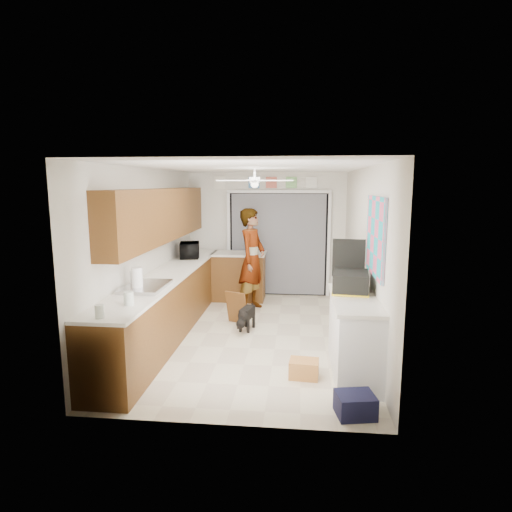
{
  "coord_description": "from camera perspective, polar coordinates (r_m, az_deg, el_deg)",
  "views": [
    {
      "loc": [
        0.67,
        -6.2,
        2.26
      ],
      "look_at": [
        0.0,
        0.4,
        1.15
      ],
      "focal_mm": 30.0,
      "sensor_mm": 36.0,
      "label": 1
    }
  ],
  "objects": [
    {
      "name": "door_trim_left",
      "position": [
        8.84,
        -3.64,
        1.62
      ],
      "size": [
        0.06,
        0.04,
        2.1
      ],
      "primitive_type": "cube",
      "color": "white",
      "rests_on": "wall_back"
    },
    {
      "name": "suitcase",
      "position": [
        5.48,
        12.49,
        -3.37
      ],
      "size": [
        0.49,
        0.62,
        0.24
      ],
      "primitive_type": "cube",
      "rotation": [
        0.0,
        0.0,
        -0.11
      ],
      "color": "black",
      "rests_on": "right_counter_top"
    },
    {
      "name": "floor",
      "position": [
        6.63,
        -0.35,
        -10.42
      ],
      "size": [
        5.0,
        5.0,
        0.0
      ],
      "primitive_type": "plane",
      "color": "beige",
      "rests_on": "ground"
    },
    {
      "name": "wall_left",
      "position": [
        6.68,
        -14.15,
        0.51
      ],
      "size": [
        0.0,
        5.0,
        5.0
      ],
      "primitive_type": "plane",
      "rotation": [
        1.57,
        0.0,
        1.57
      ],
      "color": "silver",
      "rests_on": "ground"
    },
    {
      "name": "peninsula_top",
      "position": [
        8.39,
        -2.3,
        0.31
      ],
      "size": [
        1.04,
        0.64,
        0.04
      ],
      "primitive_type": "cube",
      "color": "white",
      "rests_on": "peninsula_base"
    },
    {
      "name": "header_frame_1",
      "position": [
        8.72,
        -0.27,
        9.77
      ],
      "size": [
        0.22,
        0.02,
        0.22
      ],
      "primitive_type": "cube",
      "color": "#4985C2",
      "rests_on": "wall_back"
    },
    {
      "name": "cabinet_door_panel",
      "position": [
        7.04,
        -2.59,
        -6.89
      ],
      "size": [
        0.39,
        0.27,
        0.54
      ],
      "primitive_type": "cube",
      "rotation": [
        0.21,
        0.0,
        -0.39
      ],
      "color": "brown",
      "rests_on": "floor"
    },
    {
      "name": "man",
      "position": [
        7.72,
        -0.53,
        -0.46
      ],
      "size": [
        0.62,
        0.77,
        1.85
      ],
      "primitive_type": "imported",
      "rotation": [
        0.0,
        0.0,
        1.28
      ],
      "color": "white",
      "rests_on": "floor"
    },
    {
      "name": "ceiling_fan",
      "position": [
        6.43,
        -0.18,
        10.03
      ],
      "size": [
        1.14,
        1.14,
        0.24
      ],
      "primitive_type": "cube",
      "color": "white",
      "rests_on": "ceiling"
    },
    {
      "name": "jar_a",
      "position": [
        4.97,
        -16.6,
        -5.43
      ],
      "size": [
        0.14,
        0.14,
        0.15
      ],
      "primitive_type": "cylinder",
      "rotation": [
        0.0,
        0.0,
        -0.3
      ],
      "color": "silver",
      "rests_on": "left_countertop"
    },
    {
      "name": "wall_right",
      "position": [
        6.35,
        14.14,
        0.05
      ],
      "size": [
        0.0,
        5.0,
        5.0
      ],
      "primitive_type": "plane",
      "rotation": [
        1.57,
        0.0,
        -1.57
      ],
      "color": "silver",
      "rests_on": "ground"
    },
    {
      "name": "header_frame_2",
      "position": [
        8.69,
        2.06,
        9.77
      ],
      "size": [
        0.22,
        0.02,
        0.22
      ],
      "primitive_type": "cube",
      "color": "#C35A49",
      "rests_on": "wall_back"
    },
    {
      "name": "sink_basin",
      "position": [
        5.71,
        -14.49,
        -4.03
      ],
      "size": [
        0.5,
        0.76,
        0.06
      ],
      "primitive_type": "cube",
      "color": "silver",
      "rests_on": "left_countertop"
    },
    {
      "name": "wall_front",
      "position": [
        3.89,
        -4.32,
        -5.59
      ],
      "size": [
        3.2,
        0.0,
        3.2
      ],
      "primitive_type": "plane",
      "rotation": [
        -1.57,
        0.0,
        0.0
      ],
      "color": "silver",
      "rests_on": "ground"
    },
    {
      "name": "left_countertop",
      "position": [
        6.64,
        -11.51,
        -2.34
      ],
      "size": [
        0.62,
        4.8,
        0.04
      ],
      "primitive_type": "cube",
      "color": "white",
      "rests_on": "left_base_cabinets"
    },
    {
      "name": "ceiling",
      "position": [
        6.24,
        -0.38,
        11.7
      ],
      "size": [
        5.0,
        5.0,
        0.0
      ],
      "primitive_type": "plane",
      "rotation": [
        3.14,
        0.0,
        0.0
      ],
      "color": "white",
      "rests_on": "ground"
    },
    {
      "name": "right_counter_top",
      "position": [
        5.22,
        13.04,
        -5.64
      ],
      "size": [
        0.54,
        1.44,
        0.04
      ],
      "primitive_type": "cube",
      "color": "white",
      "rests_on": "right_counter_base"
    },
    {
      "name": "door_trim_right",
      "position": [
        8.75,
        9.67,
        1.42
      ],
      "size": [
        0.06,
        0.04,
        2.1
      ],
      "primitive_type": "cube",
      "color": "white",
      "rests_on": "wall_back"
    },
    {
      "name": "navy_crate",
      "position": [
        4.58,
        13.09,
        -18.76
      ],
      "size": [
        0.42,
        0.37,
        0.23
      ],
      "primitive_type": "cube",
      "rotation": [
        0.0,
        0.0,
        0.19
      ],
      "color": "#151736",
      "rests_on": "floor"
    },
    {
      "name": "peninsula_base",
      "position": [
        8.48,
        -2.28,
        -2.83
      ],
      "size": [
        1.0,
        0.6,
        0.9
      ],
      "primitive_type": "cube",
      "color": "brown",
      "rests_on": "floor"
    },
    {
      "name": "back_opening_recess",
      "position": [
        8.76,
        2.99,
        1.56
      ],
      "size": [
        2.0,
        0.06,
        2.1
      ],
      "primitive_type": "cube",
      "color": "black",
      "rests_on": "wall_back"
    },
    {
      "name": "right_counter_base",
      "position": [
        5.36,
        12.95,
        -10.49
      ],
      "size": [
        0.5,
        1.4,
        0.9
      ],
      "primitive_type": "cube",
      "color": "white",
      "rests_on": "floor"
    },
    {
      "name": "jar_b",
      "position": [
        4.59,
        -20.14,
        -6.95
      ],
      "size": [
        0.09,
        0.09,
        0.14
      ],
      "primitive_type": "cylinder",
      "rotation": [
        0.0,
        0.0,
        0.01
      ],
      "color": "silver",
      "rests_on": "left_countertop"
    },
    {
      "name": "microwave",
      "position": [
        7.88,
        -8.84,
        0.77
      ],
      "size": [
        0.44,
        0.57,
        0.28
      ],
      "primitive_type": "imported",
      "rotation": [
        0.0,
        0.0,
        1.79
      ],
      "color": "black",
      "rests_on": "left_countertop"
    },
    {
      "name": "wall_back",
      "position": [
        8.78,
        1.38,
        2.9
      ],
      "size": [
        3.2,
        0.0,
        3.2
      ],
      "primitive_type": "plane",
      "rotation": [
        1.57,
        0.0,
        0.0
      ],
      "color": "silver",
      "rests_on": "ground"
    },
    {
      "name": "suitcase_rim",
      "position": [
        5.51,
        12.45,
        -4.48
      ],
      "size": [
        0.5,
        0.63,
        0.02
      ],
      "primitive_type": "cube",
      "rotation": [
        0.0,
        0.0,
        -0.11
      ],
      "color": "yellow",
      "rests_on": "suitcase"
    },
    {
      "name": "header_frame_4",
      "position": [
        8.67,
        7.42,
        9.69
      ],
      "size": [
        0.22,
        0.02,
        0.22
      ],
      "primitive_type": "cube",
      "color": "white",
      "rests_on": "wall_back"
    },
    {
      "name": "cardboard_box",
      "position": [
        5.27,
        6.4,
        -14.72
      ],
      "size": [
        0.36,
        0.28,
        0.21
      ],
      "primitive_type": "cube",
      "rotation": [
        0.0,
        0.0,
        -0.09
      ],
      "color": "#C3803D",
      "rests_on": "floor"
    },
    {
      "name": "paper_towel_roll",
      "position": [
        5.58,
        -15.58,
        -3.0
      ],
      "size": [
        0.14,
        0.14,
        0.3
      ],
      "primitive_type": "cylinder",
      "rotation": [
        0.0,
        0.0,
        0.01
      ],
      "color": "white",
      "rests_on": "left_countertop"
    },
    {
      "name": "left_base_cabinets",
      "position": [
        6.75,
        -11.46,
        -6.25
      ],
      "size": [
        0.6,
        4.8,
        0.9
      ],
      "primitive_type": "cube",
      "color": "brown",
      "rests_on": "floor"
    },
    {
      "name": "faucet",
      "position": [
        5.76,
        -16.3,
        -3.04
      ],
      "size": [
        0.03,
        0.03,
        0.22
      ],
      "primitive_type": "cylinder",
      "color": "silver",
      "rests_on": "left_countertop"
    },
    {
      "name": "curtain_panel",
      "position": [
        8.72,
        2.98,
        1.52
      ],
      "size": [
        1.9,
        0.03,
        2.05
      ],
      "primitive_type": "cube",
      "color": "slate",
      "rests_on": "wall_back"
    },
    {
      "name": "header_frame_3",
      "position": [
        8.67,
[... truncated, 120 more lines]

